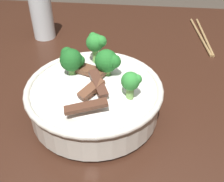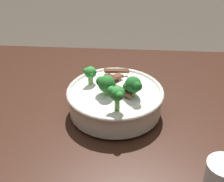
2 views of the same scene
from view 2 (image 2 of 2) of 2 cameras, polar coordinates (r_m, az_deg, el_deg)
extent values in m
cube|color=#381E14|center=(0.87, -10.67, -8.56)|extent=(1.39, 1.01, 0.06)
cylinder|color=silver|center=(0.90, 0.53, -3.54)|extent=(0.12, 0.12, 0.01)
cylinder|color=silver|center=(0.88, 0.54, -1.77)|extent=(0.24, 0.24, 0.06)
torus|color=silver|center=(0.87, 0.55, -0.14)|extent=(0.26, 0.26, 0.01)
ellipsoid|color=white|center=(0.88, 0.54, -1.14)|extent=(0.21, 0.21, 0.06)
cube|color=#4C2B1E|center=(0.87, -0.15, 2.22)|extent=(0.04, 0.06, 0.02)
cube|color=brown|center=(0.88, 0.56, 2.41)|extent=(0.05, 0.05, 0.02)
cube|color=#563323|center=(0.92, 0.81, 3.49)|extent=(0.07, 0.04, 0.01)
cube|color=brown|center=(0.83, 1.46, 0.05)|extent=(0.07, 0.05, 0.01)
cylinder|color=#6BA84C|center=(0.79, 0.89, -2.16)|extent=(0.01, 0.01, 0.03)
sphere|color=#2D8433|center=(0.77, 0.91, -0.47)|extent=(0.04, 0.04, 0.04)
sphere|color=#2D8433|center=(0.77, 0.01, 0.03)|extent=(0.02, 0.02, 0.02)
sphere|color=#2D8433|center=(0.76, 1.35, -0.58)|extent=(0.02, 0.02, 0.02)
cylinder|color=#6BA84C|center=(0.83, 3.57, -0.37)|extent=(0.02, 0.02, 0.02)
sphere|color=#1E6023|center=(0.82, 3.62, 1.06)|extent=(0.04, 0.04, 0.04)
sphere|color=#1E6023|center=(0.82, 2.62, 0.80)|extent=(0.02, 0.02, 0.02)
sphere|color=#1E6023|center=(0.81, 4.38, 0.82)|extent=(0.02, 0.02, 0.02)
cylinder|color=#7AB256|center=(0.84, -0.92, -0.23)|extent=(0.02, 0.02, 0.02)
sphere|color=#237028|center=(0.82, -0.94, 1.26)|extent=(0.04, 0.04, 0.04)
sphere|color=#237028|center=(0.83, -1.93, 1.66)|extent=(0.03, 0.03, 0.03)
sphere|color=#237028|center=(0.81, -0.76, 0.72)|extent=(0.02, 0.02, 0.02)
cylinder|color=#7AB256|center=(0.89, -3.68, 1.91)|extent=(0.01, 0.01, 0.03)
sphere|color=green|center=(0.88, -3.73, 3.20)|extent=(0.03, 0.03, 0.03)
sphere|color=green|center=(0.87, -4.42, 3.43)|extent=(0.02, 0.02, 0.02)
sphere|color=green|center=(0.87, -3.59, 2.81)|extent=(0.02, 0.02, 0.02)
camera|label=1|loc=(1.14, -2.25, 24.04)|focal=43.45mm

